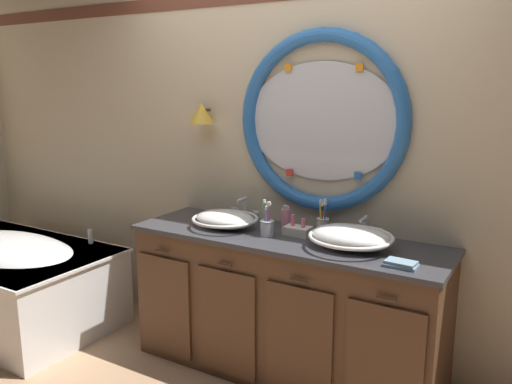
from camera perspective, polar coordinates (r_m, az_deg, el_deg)
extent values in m
plane|color=tan|center=(3.36, -1.42, -20.24)|extent=(14.00, 14.00, 0.00)
cube|color=beige|center=(3.40, 3.80, 3.61)|extent=(6.40, 0.08, 2.60)
ellipsoid|color=silver|center=(3.22, 7.09, 7.62)|extent=(1.02, 0.02, 0.72)
torus|color=#2866B7|center=(3.22, 7.05, 7.62)|extent=(1.11, 0.09, 1.11)
cube|color=yellow|center=(3.04, 15.77, 6.31)|extent=(0.05, 0.01, 0.05)
cube|color=orange|center=(3.11, 11.24, 13.20)|extent=(0.05, 0.01, 0.05)
cube|color=orange|center=(3.30, 3.53, 13.41)|extent=(0.05, 0.01, 0.05)
cube|color=silver|center=(3.45, -0.82, 7.60)|extent=(0.05, 0.01, 0.05)
cube|color=red|center=(3.33, 3.68, 2.13)|extent=(0.05, 0.01, 0.05)
cube|color=#2866B7|center=(3.15, 11.06, 1.70)|extent=(0.05, 0.01, 0.05)
cylinder|color=#4C3823|center=(3.61, -5.52, 8.94)|extent=(0.02, 0.09, 0.02)
cone|color=gold|center=(3.58, -5.99, 8.58)|extent=(0.17, 0.17, 0.14)
cube|color=brown|center=(3.30, 3.20, -12.45)|extent=(1.90, 0.57, 0.86)
cube|color=#38383D|center=(3.14, 3.29, -5.07)|extent=(1.94, 0.60, 0.03)
cube|color=#38383D|center=(3.40, 5.43, -5.11)|extent=(1.90, 0.02, 0.11)
cube|color=brown|center=(3.46, -9.92, -12.17)|extent=(0.40, 0.02, 0.65)
cylinder|color=#422D1E|center=(3.32, -10.28, -6.42)|extent=(0.10, 0.01, 0.01)
cube|color=brown|center=(3.20, -3.24, -14.12)|extent=(0.40, 0.02, 0.65)
cylinder|color=#422D1E|center=(3.05, -3.45, -7.96)|extent=(0.10, 0.01, 0.01)
cube|color=brown|center=(2.99, 4.66, -16.14)|extent=(0.40, 0.02, 0.65)
cylinder|color=#422D1E|center=(2.82, 4.67, -9.62)|extent=(0.10, 0.01, 0.01)
cube|color=brown|center=(2.84, 13.74, -18.07)|extent=(0.40, 0.02, 0.65)
cylinder|color=#422D1E|center=(2.66, 14.06, -11.29)|extent=(0.10, 0.01, 0.01)
cube|color=white|center=(4.40, -25.24, -9.20)|extent=(1.58, 0.95, 0.58)
ellipsoid|color=white|center=(4.33, -25.52, -6.24)|extent=(1.29, 0.74, 0.28)
cube|color=white|center=(4.32, -25.57, -5.74)|extent=(1.61, 0.98, 0.02)
cylinder|color=silver|center=(4.20, -17.65, -4.66)|extent=(0.04, 0.04, 0.11)
cylinder|color=silver|center=(4.33, -25.52, -6.24)|extent=(0.04, 0.04, 0.01)
ellipsoid|color=white|center=(3.31, -3.39, -2.96)|extent=(0.40, 0.28, 0.11)
torus|color=white|center=(3.31, -3.39, -2.92)|extent=(0.42, 0.42, 0.02)
cylinder|color=silver|center=(3.31, -3.39, -2.92)|extent=(0.03, 0.03, 0.01)
ellipsoid|color=white|center=(2.93, 10.34, -4.87)|extent=(0.45, 0.31, 0.13)
torus|color=white|center=(2.93, 10.34, -4.81)|extent=(0.47, 0.47, 0.02)
cylinder|color=silver|center=(2.93, 10.34, -4.81)|extent=(0.03, 0.03, 0.01)
cylinder|color=silver|center=(3.51, -1.19, -2.82)|extent=(0.05, 0.05, 0.02)
cylinder|color=silver|center=(3.49, -1.19, -1.69)|extent=(0.02, 0.02, 0.12)
sphere|color=silver|center=(3.48, -1.20, -0.71)|extent=(0.03, 0.03, 0.03)
cylinder|color=silver|center=(3.44, -1.61, -0.86)|extent=(0.02, 0.09, 0.02)
cylinder|color=silver|center=(3.55, -2.37, -2.32)|extent=(0.04, 0.04, 0.06)
cylinder|color=silver|center=(3.46, 0.03, -2.68)|extent=(0.04, 0.04, 0.06)
cube|color=silver|center=(3.54, -2.38, -1.79)|extent=(0.05, 0.01, 0.01)
cube|color=silver|center=(3.45, 0.03, -2.13)|extent=(0.05, 0.01, 0.01)
cylinder|color=silver|center=(3.16, 11.84, -4.72)|extent=(0.05, 0.05, 0.02)
cylinder|color=silver|center=(3.15, 11.89, -3.65)|extent=(0.02, 0.02, 0.10)
sphere|color=silver|center=(3.13, 11.93, -2.75)|extent=(0.03, 0.03, 0.03)
cylinder|color=silver|center=(3.09, 11.64, -2.95)|extent=(0.02, 0.10, 0.02)
cylinder|color=silver|center=(3.18, 10.48, -4.19)|extent=(0.04, 0.04, 0.06)
cylinder|color=silver|center=(3.13, 13.25, -4.56)|extent=(0.04, 0.04, 0.06)
cube|color=silver|center=(3.17, 10.50, -3.59)|extent=(0.05, 0.01, 0.01)
cube|color=silver|center=(3.13, 13.28, -3.96)|extent=(0.05, 0.01, 0.01)
cylinder|color=silver|center=(3.12, 1.20, -4.00)|extent=(0.08, 0.08, 0.09)
torus|color=silver|center=(3.11, 1.21, -3.18)|extent=(0.09, 0.09, 0.01)
cylinder|color=purple|center=(3.10, 1.44, -3.08)|extent=(0.03, 0.04, 0.18)
cube|color=white|center=(3.07, 1.45, -1.28)|extent=(0.02, 0.02, 0.03)
cylinder|color=green|center=(3.12, 1.32, -3.06)|extent=(0.03, 0.02, 0.17)
cube|color=white|center=(3.10, 1.33, -1.35)|extent=(0.02, 0.02, 0.02)
cylinder|color=green|center=(3.12, 0.93, -2.88)|extent=(0.03, 0.01, 0.18)
cube|color=white|center=(3.10, 0.93, -1.03)|extent=(0.02, 0.02, 0.02)
cylinder|color=purple|center=(3.10, 1.12, -3.32)|extent=(0.02, 0.03, 0.15)
cube|color=white|center=(3.08, 1.13, -1.76)|extent=(0.02, 0.02, 0.02)
cylinder|color=white|center=(3.23, 7.30, -3.63)|extent=(0.07, 0.07, 0.08)
torus|color=white|center=(3.22, 7.32, -2.91)|extent=(0.08, 0.08, 0.01)
cylinder|color=blue|center=(3.21, 7.53, -2.83)|extent=(0.03, 0.04, 0.16)
cube|color=white|center=(3.18, 7.57, -1.25)|extent=(0.02, 0.02, 0.03)
cylinder|color=#19ADB2|center=(3.23, 7.54, -2.59)|extent=(0.04, 0.03, 0.17)
cube|color=white|center=(3.20, 7.59, -0.88)|extent=(0.02, 0.02, 0.03)
cylinder|color=yellow|center=(3.22, 7.06, -2.70)|extent=(0.03, 0.04, 0.17)
cube|color=white|center=(3.19, 7.10, -1.06)|extent=(0.02, 0.03, 0.03)
cylinder|color=#E0383D|center=(3.20, 7.21, -2.90)|extent=(0.04, 0.03, 0.15)
cube|color=white|center=(3.18, 7.25, -1.35)|extent=(0.02, 0.03, 0.03)
cylinder|color=pink|center=(3.28, 3.30, -2.94)|extent=(0.06, 0.06, 0.12)
cylinder|color=silver|center=(3.26, 3.31, -1.71)|extent=(0.04, 0.04, 0.02)
cylinder|color=silver|center=(3.24, 3.17, -1.54)|extent=(0.01, 0.04, 0.01)
cube|color=#7593A8|center=(2.72, 15.53, -7.72)|extent=(0.16, 0.10, 0.02)
cube|color=#7593A8|center=(2.71, 15.55, -7.42)|extent=(0.16, 0.10, 0.02)
cube|color=beige|center=(3.15, 4.59, -4.26)|extent=(0.16, 0.10, 0.05)
cylinder|color=pink|center=(3.15, 4.03, -3.10)|extent=(0.02, 0.02, 0.07)
cylinder|color=pink|center=(3.12, 5.19, -3.39)|extent=(0.02, 0.02, 0.06)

